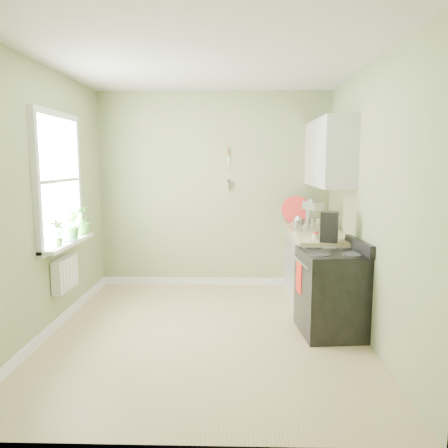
{
  "coord_description": "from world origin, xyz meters",
  "views": [
    {
      "loc": [
        0.3,
        -4.28,
        1.75
      ],
      "look_at": [
        0.17,
        0.55,
        1.06
      ],
      "focal_mm": 35.0,
      "sensor_mm": 36.0,
      "label": 1
    }
  ],
  "objects_px": {
    "stove": "(331,292)",
    "coffee_maker": "(329,227)",
    "stand_mixer": "(313,217)",
    "kettle": "(298,224)"
  },
  "relations": [
    {
      "from": "stove",
      "to": "kettle",
      "type": "distance_m",
      "value": 1.08
    },
    {
      "from": "stove",
      "to": "kettle",
      "type": "xyz_separation_m",
      "value": [
        -0.23,
        0.89,
        0.57
      ]
    },
    {
      "from": "stove",
      "to": "coffee_maker",
      "type": "height_order",
      "value": "coffee_maker"
    },
    {
      "from": "stove",
      "to": "coffee_maker",
      "type": "xyz_separation_m",
      "value": [
        0.01,
        0.25,
        0.63
      ]
    },
    {
      "from": "stand_mixer",
      "to": "coffee_maker",
      "type": "distance_m",
      "value": 0.78
    },
    {
      "from": "stand_mixer",
      "to": "stove",
      "type": "bearing_deg",
      "value": -88.6
    },
    {
      "from": "stove",
      "to": "stand_mixer",
      "type": "xyz_separation_m",
      "value": [
        -0.03,
        1.02,
        0.64
      ]
    },
    {
      "from": "stand_mixer",
      "to": "kettle",
      "type": "bearing_deg",
      "value": -146.15
    },
    {
      "from": "stand_mixer",
      "to": "coffee_maker",
      "type": "bearing_deg",
      "value": -87.11
    },
    {
      "from": "stove",
      "to": "stand_mixer",
      "type": "height_order",
      "value": "stand_mixer"
    }
  ]
}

